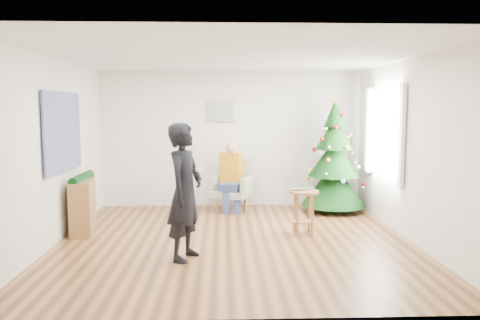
{
  "coord_description": "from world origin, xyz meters",
  "views": [
    {
      "loc": [
        -0.16,
        -6.51,
        1.88
      ],
      "look_at": [
        0.1,
        0.6,
        1.1
      ],
      "focal_mm": 35.0,
      "sensor_mm": 36.0,
      "label": 1
    }
  ],
  "objects_px": {
    "standing_man": "(185,192)",
    "stool": "(303,212)",
    "armchair": "(232,191)",
    "console": "(83,205)",
    "christmas_tree": "(334,160)"
  },
  "relations": [
    {
      "from": "christmas_tree",
      "to": "console",
      "type": "distance_m",
      "value": 4.41
    },
    {
      "from": "christmas_tree",
      "to": "stool",
      "type": "distance_m",
      "value": 1.89
    },
    {
      "from": "standing_man",
      "to": "console",
      "type": "xyz_separation_m",
      "value": [
        -1.7,
        1.44,
        -0.46
      ]
    },
    {
      "from": "standing_man",
      "to": "stool",
      "type": "bearing_deg",
      "value": -36.99
    },
    {
      "from": "armchair",
      "to": "console",
      "type": "bearing_deg",
      "value": -127.66
    },
    {
      "from": "stool",
      "to": "armchair",
      "type": "bearing_deg",
      "value": 120.62
    },
    {
      "from": "armchair",
      "to": "stool",
      "type": "bearing_deg",
      "value": -37.65
    },
    {
      "from": "armchair",
      "to": "christmas_tree",
      "type": "bearing_deg",
      "value": 17.2
    },
    {
      "from": "armchair",
      "to": "console",
      "type": "xyz_separation_m",
      "value": [
        -2.34,
        -1.39,
        0.05
      ]
    },
    {
      "from": "standing_man",
      "to": "armchair",
      "type": "bearing_deg",
      "value": 7.23
    },
    {
      "from": "christmas_tree",
      "to": "stool",
      "type": "height_order",
      "value": "christmas_tree"
    },
    {
      "from": "christmas_tree",
      "to": "console",
      "type": "xyz_separation_m",
      "value": [
        -4.2,
        -1.24,
        -0.55
      ]
    },
    {
      "from": "armchair",
      "to": "console",
      "type": "relative_size",
      "value": 0.97
    },
    {
      "from": "stool",
      "to": "standing_man",
      "type": "bearing_deg",
      "value": -147.16
    },
    {
      "from": "armchair",
      "to": "standing_man",
      "type": "height_order",
      "value": "standing_man"
    }
  ]
}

